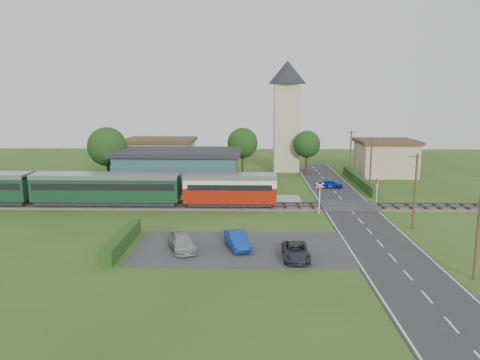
{
  "coord_description": "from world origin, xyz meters",
  "views": [
    {
      "loc": [
        -0.74,
        -47.91,
        12.06
      ],
      "look_at": [
        -1.95,
        4.0,
        2.72
      ],
      "focal_mm": 35.0,
      "sensor_mm": 36.0,
      "label": 1
    }
  ],
  "objects_px": {
    "equipment_hut": "(103,186)",
    "crossing_signal_near": "(320,193)",
    "crossing_signal_far": "(377,185)",
    "pedestrian_far": "(114,190)",
    "pedestrian_near": "(249,191)",
    "car_park_dark": "(296,251)",
    "house_west": "(160,156)",
    "car_park_blue": "(237,240)",
    "church_tower": "(287,108)",
    "car_park_silver": "(182,242)",
    "train": "(78,187)",
    "station_building": "(178,170)",
    "car_on_road": "(331,184)",
    "house_east": "(385,157)"
  },
  "relations": [
    {
      "from": "church_tower",
      "to": "car_park_dark",
      "type": "distance_m",
      "value": 43.63
    },
    {
      "from": "station_building",
      "to": "car_on_road",
      "type": "height_order",
      "value": "station_building"
    },
    {
      "from": "equipment_hut",
      "to": "car_park_dark",
      "type": "distance_m",
      "value": 28.56
    },
    {
      "from": "station_building",
      "to": "crossing_signal_near",
      "type": "distance_m",
      "value": 19.98
    },
    {
      "from": "church_tower",
      "to": "car_park_blue",
      "type": "bearing_deg",
      "value": -99.62
    },
    {
      "from": "equipment_hut",
      "to": "house_west",
      "type": "distance_m",
      "value": 20.05
    },
    {
      "from": "station_building",
      "to": "church_tower",
      "type": "height_order",
      "value": "church_tower"
    },
    {
      "from": "house_east",
      "to": "pedestrian_near",
      "type": "distance_m",
      "value": 28.38
    },
    {
      "from": "car_on_road",
      "to": "car_park_silver",
      "type": "bearing_deg",
      "value": 147.71
    },
    {
      "from": "house_west",
      "to": "car_park_blue",
      "type": "xyz_separation_m",
      "value": [
        13.21,
        -37.03,
        -2.05
      ]
    },
    {
      "from": "house_east",
      "to": "car_park_blue",
      "type": "xyz_separation_m",
      "value": [
        -21.79,
        -36.03,
        -2.06
      ]
    },
    {
      "from": "crossing_signal_near",
      "to": "house_west",
      "type": "bearing_deg",
      "value": 130.11
    },
    {
      "from": "equipment_hut",
      "to": "crossing_signal_near",
      "type": "bearing_deg",
      "value": -12.94
    },
    {
      "from": "house_east",
      "to": "car_park_silver",
      "type": "relative_size",
      "value": 2.08
    },
    {
      "from": "house_west",
      "to": "car_park_silver",
      "type": "relative_size",
      "value": 2.55
    },
    {
      "from": "crossing_signal_far",
      "to": "pedestrian_far",
      "type": "xyz_separation_m",
      "value": [
        -30.33,
        0.91,
        -0.86
      ]
    },
    {
      "from": "crossing_signal_near",
      "to": "pedestrian_near",
      "type": "bearing_deg",
      "value": 144.07
    },
    {
      "from": "crossing_signal_far",
      "to": "church_tower",
      "type": "bearing_deg",
      "value": 110.02
    },
    {
      "from": "car_park_blue",
      "to": "car_park_dark",
      "type": "relative_size",
      "value": 0.96
    },
    {
      "from": "train",
      "to": "church_tower",
      "type": "distance_m",
      "value": 36.79
    },
    {
      "from": "car_on_road",
      "to": "train",
      "type": "bearing_deg",
      "value": 110.33
    },
    {
      "from": "train",
      "to": "crossing_signal_near",
      "type": "bearing_deg",
      "value": -5.26
    },
    {
      "from": "car_park_blue",
      "to": "car_park_silver",
      "type": "bearing_deg",
      "value": 171.91
    },
    {
      "from": "station_building",
      "to": "church_tower",
      "type": "distance_m",
      "value": 23.89
    },
    {
      "from": "church_tower",
      "to": "car_park_silver",
      "type": "height_order",
      "value": "church_tower"
    },
    {
      "from": "crossing_signal_near",
      "to": "pedestrian_far",
      "type": "xyz_separation_m",
      "value": [
        -23.13,
        5.71,
        -0.86
      ]
    },
    {
      "from": "crossing_signal_far",
      "to": "pedestrian_far",
      "type": "bearing_deg",
      "value": 178.29
    },
    {
      "from": "station_building",
      "to": "car_park_silver",
      "type": "relative_size",
      "value": 3.79
    },
    {
      "from": "pedestrian_near",
      "to": "house_west",
      "type": "bearing_deg",
      "value": -43.48
    },
    {
      "from": "church_tower",
      "to": "car_park_silver",
      "type": "distance_m",
      "value": 43.18
    },
    {
      "from": "house_east",
      "to": "equipment_hut",
      "type": "bearing_deg",
      "value": -153.68
    },
    {
      "from": "house_east",
      "to": "car_park_silver",
      "type": "height_order",
      "value": "house_east"
    },
    {
      "from": "station_building",
      "to": "car_park_dark",
      "type": "bearing_deg",
      "value": -63.61
    },
    {
      "from": "crossing_signal_far",
      "to": "car_park_silver",
      "type": "bearing_deg",
      "value": -139.28
    },
    {
      "from": "car_park_blue",
      "to": "car_park_silver",
      "type": "xyz_separation_m",
      "value": [
        -4.36,
        -0.58,
        -0.05
      ]
    },
    {
      "from": "pedestrian_near",
      "to": "car_park_dark",
      "type": "bearing_deg",
      "value": 112.16
    },
    {
      "from": "house_east",
      "to": "car_park_dark",
      "type": "relative_size",
      "value": 2.12
    },
    {
      "from": "station_building",
      "to": "train",
      "type": "xyz_separation_m",
      "value": [
        -9.75,
        -8.99,
        -0.52
      ]
    },
    {
      "from": "train",
      "to": "crossing_signal_far",
      "type": "distance_m",
      "value": 33.43
    },
    {
      "from": "station_building",
      "to": "train",
      "type": "relative_size",
      "value": 0.37
    },
    {
      "from": "crossing_signal_near",
      "to": "car_park_blue",
      "type": "height_order",
      "value": "crossing_signal_near"
    },
    {
      "from": "pedestrian_near",
      "to": "house_east",
      "type": "bearing_deg",
      "value": -126.18
    },
    {
      "from": "car_on_road",
      "to": "car_park_blue",
      "type": "height_order",
      "value": "car_park_blue"
    },
    {
      "from": "car_on_road",
      "to": "pedestrian_far",
      "type": "height_order",
      "value": "pedestrian_far"
    },
    {
      "from": "crossing_signal_far",
      "to": "pedestrian_near",
      "type": "distance_m",
      "value": 14.62
    },
    {
      "from": "equipment_hut",
      "to": "house_east",
      "type": "height_order",
      "value": "house_east"
    },
    {
      "from": "car_park_blue",
      "to": "car_park_silver",
      "type": "relative_size",
      "value": 0.95
    },
    {
      "from": "car_park_dark",
      "to": "pedestrian_far",
      "type": "height_order",
      "value": "pedestrian_far"
    },
    {
      "from": "train",
      "to": "church_tower",
      "type": "xyz_separation_m",
      "value": [
        24.75,
        26.0,
        8.05
      ]
    },
    {
      "from": "equipment_hut",
      "to": "house_west",
      "type": "relative_size",
      "value": 0.24
    }
  ]
}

